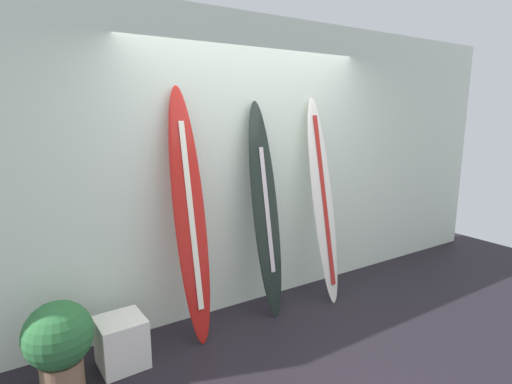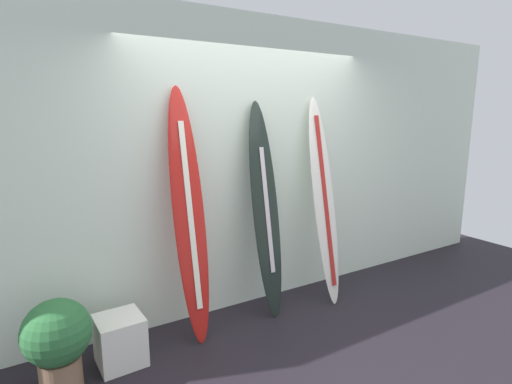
# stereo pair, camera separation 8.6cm
# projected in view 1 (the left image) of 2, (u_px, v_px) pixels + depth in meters

# --- Properties ---
(ground) EXTENTS (8.00, 8.00, 0.04)m
(ground) POSITION_uv_depth(u_px,v_px,m) (333.00, 361.00, 3.15)
(ground) COLOR black
(wall_back) EXTENTS (7.20, 0.20, 2.80)m
(wall_back) POSITION_uv_depth(u_px,v_px,m) (247.00, 164.00, 3.95)
(wall_back) COLOR silver
(wall_back) RESTS_ON ground
(surfboard_crimson) EXTENTS (0.28, 0.49, 2.13)m
(surfboard_crimson) POSITION_uv_depth(u_px,v_px,m) (190.00, 217.00, 3.31)
(surfboard_crimson) COLOR red
(surfboard_crimson) RESTS_ON ground
(surfboard_charcoal) EXTENTS (0.28, 0.43, 2.02)m
(surfboard_charcoal) POSITION_uv_depth(u_px,v_px,m) (265.00, 211.00, 3.74)
(surfboard_charcoal) COLOR black
(surfboard_charcoal) RESTS_ON ground
(surfboard_ivory) EXTENTS (0.27, 0.52, 2.06)m
(surfboard_ivory) POSITION_uv_depth(u_px,v_px,m) (323.00, 202.00, 4.06)
(surfboard_ivory) COLOR silver
(surfboard_ivory) RESTS_ON ground
(display_block_left) EXTENTS (0.35, 0.35, 0.38)m
(display_block_left) POSITION_uv_depth(u_px,v_px,m) (122.00, 342.00, 3.04)
(display_block_left) COLOR white
(display_block_left) RESTS_ON ground
(potted_plant) EXTENTS (0.46, 0.46, 0.66)m
(potted_plant) POSITION_uv_depth(u_px,v_px,m) (59.00, 342.00, 2.70)
(potted_plant) COLOR #85644B
(potted_plant) RESTS_ON ground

